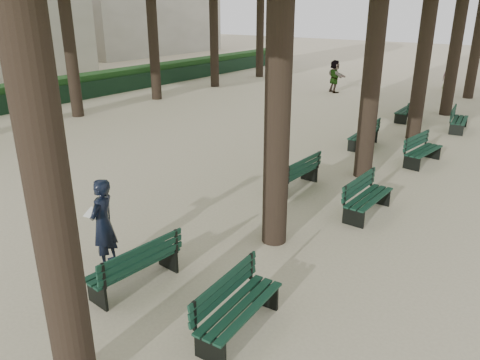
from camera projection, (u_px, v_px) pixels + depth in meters
The scene contains 15 objects.
ground at pixel (119, 281), 8.63m from camera, with size 120.00×120.00×0.00m, color beige.
bench_left_0 at pixel (135, 273), 8.38m from camera, with size 0.73×1.84×0.92m.
bench_left_1 at pixel (295, 179), 12.84m from camera, with size 0.64×1.82×0.92m.
bench_left_2 at pixel (363, 139), 16.60m from camera, with size 0.63×1.82×0.92m.
bench_left_3 at pixel (406, 114), 20.36m from camera, with size 0.60×1.81×0.92m.
bench_right_0 at pixel (240, 317), 7.20m from camera, with size 0.68×1.83×0.92m.
bench_right_1 at pixel (368, 204), 11.25m from camera, with size 0.63×1.82×0.92m.
bench_right_2 at pixel (423, 156), 14.82m from camera, with size 0.81×1.86×0.92m.
bench_right_3 at pixel (459, 124), 18.69m from camera, with size 0.77×1.85×0.92m.
man_with_map at pixel (103, 224), 8.83m from camera, with size 0.72×0.79×1.79m.
pedestrian_e at pixel (335, 76), 26.58m from camera, with size 1.69×0.36×1.82m, color #262628.
pedestrian_d at pixel (449, 77), 27.22m from camera, with size 0.76×0.31×1.55m, color #262628.
fence at pixel (90, 90), 24.99m from camera, with size 0.08×42.00×0.90m, color black.
hedge at pixel (81, 86), 25.32m from camera, with size 1.20×42.00×1.20m, color #153D15.
building_far at pixel (127, 17), 48.15m from camera, with size 12.00×16.00×7.00m, color #B7B2A3.
Camera 1 is at (6.12, -4.73, 4.80)m, focal length 35.00 mm.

